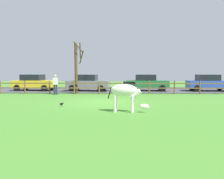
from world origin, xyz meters
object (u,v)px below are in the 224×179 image
bare_tree (76,67)px  parked_car_blue (209,83)px  parked_car_grey (88,83)px  parked_car_yellow (34,82)px  crow_on_grass (62,104)px  zebra (126,92)px  visitor_near_fence (55,84)px  parked_car_green (147,83)px

bare_tree → parked_car_blue: size_ratio=1.07×
parked_car_grey → parked_car_yellow: bearing=176.8°
parked_car_grey → crow_on_grass: bearing=-91.6°
bare_tree → zebra: bearing=-66.1°
zebra → parked_car_blue: bearing=52.9°
parked_car_blue → visitor_near_fence: (-13.76, -3.13, 0.06)m
zebra → visitor_near_fence: (-5.44, 7.90, -0.02)m
zebra → parked_car_yellow: parked_car_yellow is taller
crow_on_grass → bare_tree: bearing=93.2°
crow_on_grass → parked_car_grey: size_ratio=0.05×
bare_tree → parked_car_grey: bearing=75.0°
zebra → parked_car_yellow: (-8.45, 11.28, -0.08)m
crow_on_grass → parked_car_grey: 9.30m
parked_car_grey → parked_car_green: 5.64m
bare_tree → parked_car_green: (6.28, 2.62, -1.44)m
parked_car_blue → visitor_near_fence: bearing=-167.2°
zebra → parked_car_green: bearing=77.5°
parked_car_grey → bare_tree: bearing=-105.0°
bare_tree → visitor_near_fence: 2.25m
zebra → parked_car_grey: size_ratio=0.46×
zebra → crow_on_grass: (-3.41, 1.71, -0.80)m
bare_tree → parked_car_blue: (12.12, 2.45, -1.44)m
parked_car_blue → visitor_near_fence: size_ratio=2.48×
zebra → parked_car_green: size_ratio=0.47×
parked_car_grey → parked_car_green: (5.64, 0.21, 0.00)m
crow_on_grass → visitor_near_fence: (-2.02, 6.19, 0.78)m
bare_tree → visitor_near_fence: bare_tree is taller
parked_car_blue → parked_car_green: same height
visitor_near_fence → bare_tree: bearing=22.4°
parked_car_yellow → crow_on_grass: bearing=-62.3°
zebra → parked_car_grey: bearing=106.0°
bare_tree → visitor_near_fence: (-1.64, -0.68, -1.38)m
zebra → parked_car_blue: size_ratio=0.47×
crow_on_grass → parked_car_grey: (0.26, 9.27, 0.72)m
bare_tree → parked_car_green: size_ratio=1.06×
parked_car_yellow → parked_car_grey: bearing=-3.2°
bare_tree → visitor_near_fence: bearing=-157.6°
visitor_near_fence → parked_car_green: bearing=22.6°
bare_tree → crow_on_grass: bare_tree is taller
visitor_near_fence → parked_car_blue: bearing=12.8°
bare_tree → parked_car_yellow: (-4.65, 2.70, -1.44)m
crow_on_grass → parked_car_green: parked_car_green is taller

